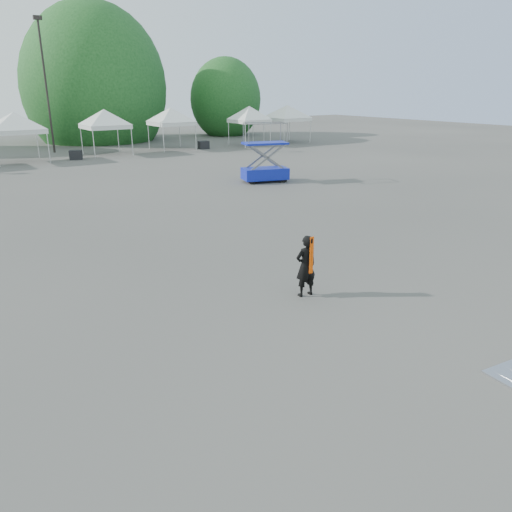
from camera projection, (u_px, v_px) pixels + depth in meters
ground at (260, 289)px, 12.78m from camera, size 120.00×120.00×0.00m
light_pole_east at (45, 78)px, 37.41m from camera, size 0.60×0.25×9.80m
tree_mid_e at (95, 87)px, 46.32m from camera, size 5.12×5.12×7.79m
tree_far_e at (226, 99)px, 52.24m from camera, size 3.84×3.84×5.84m
tent_e at (14, 116)px, 33.26m from camera, size 4.72×4.72×3.88m
tent_f at (104, 113)px, 36.98m from camera, size 4.35×4.35×3.88m
tent_g at (171, 111)px, 40.16m from camera, size 4.31×4.31×3.88m
tent_h at (249, 109)px, 42.87m from camera, size 3.99×3.99×3.88m
tent_extra_8 at (287, 108)px, 45.36m from camera, size 4.58×4.58×3.88m
man at (306, 266)px, 12.15m from camera, size 0.60×0.43×1.55m
scissor_lift at (265, 153)px, 26.64m from camera, size 2.66×1.87×3.12m
crate_mid at (76, 155)px, 35.29m from camera, size 1.02×0.92×0.65m
crate_east at (204, 145)px, 41.41m from camera, size 0.88×0.73×0.63m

